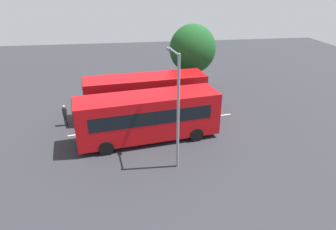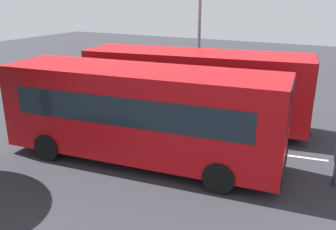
% 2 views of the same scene
% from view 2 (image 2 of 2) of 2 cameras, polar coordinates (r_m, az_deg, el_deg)
% --- Properties ---
extents(ground_plane, '(64.98, 64.98, 0.00)m').
position_cam_2_polar(ground_plane, '(14.60, -1.79, -3.67)').
color(ground_plane, '#2B2B30').
extents(bus_far_left, '(9.73, 3.57, 3.22)m').
position_cam_2_polar(bus_far_left, '(12.16, -4.17, 0.53)').
color(bus_far_left, '#B70C11').
rests_on(bus_far_left, ground).
extents(bus_center_left, '(9.77, 3.93, 3.22)m').
position_cam_2_polar(bus_center_left, '(15.65, 4.42, 4.62)').
color(bus_center_left, '#B70C11').
rests_on(bus_center_left, ground).
extents(street_lamp, '(0.44, 2.24, 6.74)m').
position_cam_2_polar(street_lamp, '(18.87, 4.78, 13.60)').
color(street_lamp, gray).
rests_on(street_lamp, ground).
extents(lane_stripe_outer_left, '(12.68, 2.05, 0.01)m').
position_cam_2_polar(lane_stripe_outer_left, '(14.60, -1.79, -3.66)').
color(lane_stripe_outer_left, silver).
rests_on(lane_stripe_outer_left, ground).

